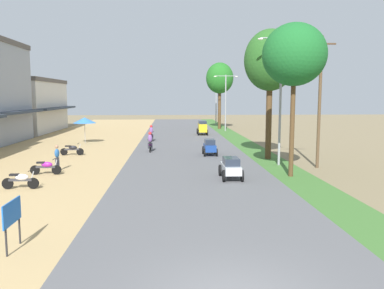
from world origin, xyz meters
name	(u,v)px	position (x,y,z in m)	size (l,w,h in m)	color
shophouse_far	(29,105)	(-19.97, 44.65, 3.46)	(7.73, 13.72, 6.90)	silver
parked_motorbike_nearest	(21,179)	(-8.79, 11.23, 0.55)	(1.80, 0.54, 0.94)	black
parked_motorbike_second	(46,166)	(-8.67, 14.82, 0.55)	(1.80, 0.54, 0.94)	black
parked_motorbike_third	(72,149)	(-9.05, 22.49, 0.55)	(1.80, 0.54, 0.94)	black
street_signboard	(12,216)	(-6.09, 3.31, 1.11)	(0.06, 1.30, 1.50)	#262628
vendor_umbrella	(85,120)	(-9.76, 30.46, 2.31)	(2.20, 2.20, 2.52)	#99999E
pedestrian_on_shoulder	(57,156)	(-8.35, 15.98, 0.96)	(0.35, 0.42, 1.62)	#33333D
median_tree_nearest	(294,55)	(5.48, 13.62, 6.88)	(3.55, 3.55, 8.59)	#4C351E
median_tree_second	(270,61)	(5.74, 20.03, 7.12)	(3.72, 3.72, 9.32)	#4C351E
median_tree_third	(220,79)	(5.46, 47.10, 7.07)	(3.82, 3.82, 9.23)	#4C351E
streetlamp_near	(281,92)	(5.80, 17.31, 4.88)	(3.16, 0.20, 8.43)	gray
streetlamp_mid	(226,99)	(5.80, 43.32, 4.32)	(3.16, 0.20, 7.34)	gray
streetlamp_far	(216,98)	(5.80, 54.28, 4.35)	(3.16, 0.20, 7.40)	gray
utility_pole_near	(320,100)	(8.12, 16.52, 4.38)	(1.80, 0.20, 8.39)	brown
car_sedan_silver	(231,167)	(1.92, 13.03, 0.74)	(1.10, 2.26, 1.19)	#B7BCC1
car_hatchback_blue	(210,147)	(1.63, 21.92, 0.75)	(1.04, 2.00, 1.23)	navy
car_van_yellow	(202,127)	(2.33, 38.15, 1.02)	(1.19, 2.41, 1.67)	gold
motorbike_foreground_rider	(150,142)	(-3.10, 24.14, 0.86)	(0.54, 1.80, 1.66)	black
motorbike_ahead_second	(151,134)	(-3.38, 31.69, 0.86)	(0.54, 1.80, 1.66)	black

